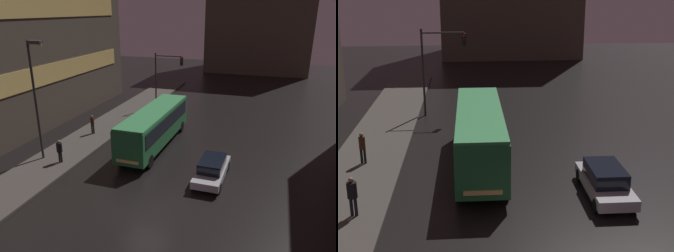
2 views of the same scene
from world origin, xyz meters
TOP-DOWN VIEW (x-y plane):
  - ground_plane at (0.00, 0.00)m, footprint 120.00×120.00m
  - sidewalk_left at (-9.00, 10.00)m, footprint 4.00×48.00m
  - building_left_tower at (-18.64, 11.76)m, footprint 10.07×26.90m
  - building_far_backdrop at (2.65, 50.05)m, footprint 18.07×12.00m
  - bus_near at (-2.75, 9.04)m, footprint 2.60×10.91m
  - car_taxi at (2.95, 4.84)m, footprint 1.90×4.76m
  - pedestrian_near at (-8.29, 3.53)m, footprint 0.51×0.51m
  - pedestrian_mid at (-9.10, 9.61)m, footprint 0.47×0.47m
  - traffic_light_main at (-5.43, 19.49)m, footprint 3.27×0.35m
  - street_lamp_sidewalk at (-9.81, 3.74)m, footprint 1.25×0.36m

SIDE VIEW (x-z plane):
  - ground_plane at x=0.00m, z-range 0.00..0.00m
  - sidewalk_left at x=-9.00m, z-range 0.00..0.15m
  - car_taxi at x=2.95m, z-range 0.02..1.50m
  - pedestrian_mid at x=-9.10m, z-range 0.29..2.04m
  - pedestrian_near at x=-8.29m, z-range 0.34..2.10m
  - bus_near at x=-2.75m, z-range 0.37..3.57m
  - traffic_light_main at x=-5.43m, z-range 1.12..7.57m
  - street_lamp_sidewalk at x=-9.81m, z-range 1.46..10.34m
  - building_left_tower at x=-18.64m, z-range 0.00..17.48m
  - building_far_backdrop at x=2.65m, z-range 0.00..22.22m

